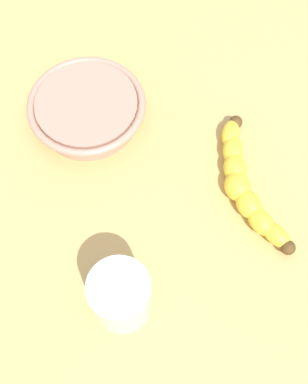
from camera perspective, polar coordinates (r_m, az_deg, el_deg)
wooden_tabletop at (r=72.29cm, az=9.92°, el=-5.98°), size 120.00×120.00×3.00cm
banana at (r=72.35cm, az=10.56°, el=0.81°), size 8.98×22.57×3.77cm
smoothie_glass at (r=63.13cm, az=-3.87°, el=-11.99°), size 7.74×7.74×9.43cm
ceramic_bowl at (r=77.67cm, az=-7.73°, el=9.51°), size 18.19×18.19×4.33cm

